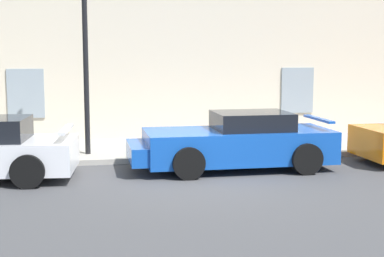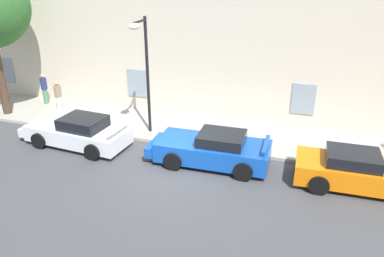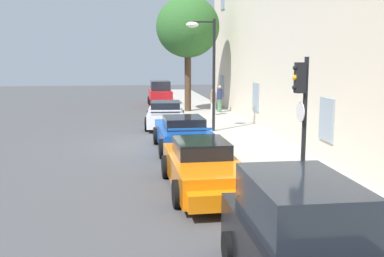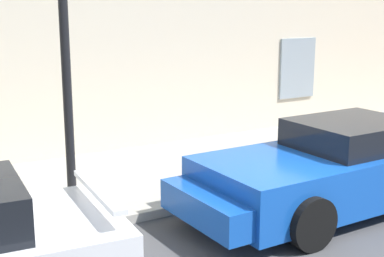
% 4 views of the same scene
% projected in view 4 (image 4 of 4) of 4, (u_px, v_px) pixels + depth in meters
% --- Properties ---
extents(ground_plane, '(80.00, 80.00, 0.00)m').
position_uv_depth(ground_plane, '(333.00, 250.00, 7.36)').
color(ground_plane, '#444447').
extents(sidewalk, '(60.00, 3.60, 0.14)m').
position_uv_depth(sidewalk, '(183.00, 170.00, 10.67)').
color(sidewalk, '#A8A399').
rests_on(sidewalk, ground).
extents(sportscar_yellow_flank, '(4.95, 2.17, 1.40)m').
position_uv_depth(sportscar_yellow_flank, '(328.00, 171.00, 8.64)').
color(sportscar_yellow_flank, '#144CB2').
rests_on(sportscar_yellow_flank, ground).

